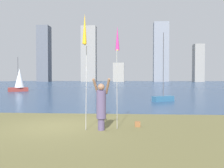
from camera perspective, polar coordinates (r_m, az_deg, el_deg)
name	(u,v)px	position (r m, az deg, el deg)	size (l,w,h in m)	color
ground	(116,85)	(60.39, 1.00, -0.33)	(120.00, 138.00, 0.12)	brown
person	(101,105)	(8.86, -2.62, -5.03)	(0.72, 0.53, 1.95)	#594C72
kite_flag_left	(85,32)	(8.87, -6.62, 12.33)	(0.16, 0.53, 4.34)	#B2B2B7
kite_flag_right	(117,42)	(9.30, 1.31, 10.20)	(0.16, 0.68, 3.98)	#B2B2B7
bag	(138,124)	(9.67, 6.22, -9.63)	(0.22, 0.22, 0.20)	brown
sailboat_1	(19,81)	(35.68, -21.58, 0.79)	(2.68, 2.14, 4.87)	maroon
sailboat_2	(163,97)	(19.99, 12.28, -3.20)	(1.95, 1.52, 5.69)	#2D6084
skyline_tower_0	(44,54)	(117.39, -16.14, 7.02)	(5.60, 5.43, 26.39)	#565B66
skyline_tower_1	(89,54)	(112.67, -5.63, 7.23)	(6.95, 4.65, 26.08)	gray
skyline_tower_2	(119,72)	(107.86, 1.63, 2.83)	(4.97, 5.53, 8.58)	gray
skyline_tower_3	(161,52)	(110.85, 11.78, 7.59)	(6.81, 3.69, 27.21)	gray
skyline_tower_4	(198,63)	(110.67, 20.18, 4.76)	(4.13, 4.77, 16.53)	gray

